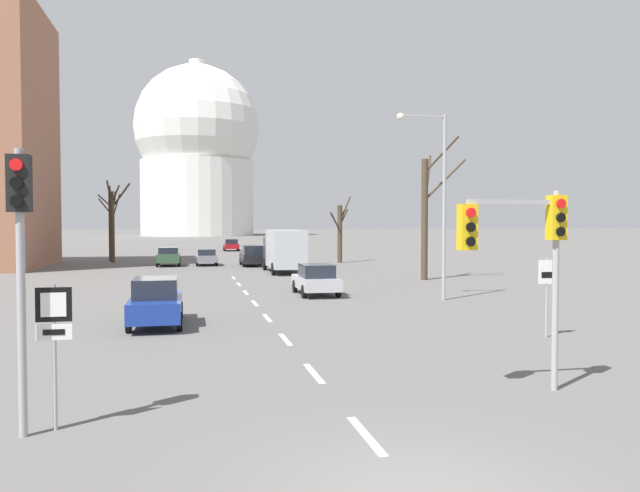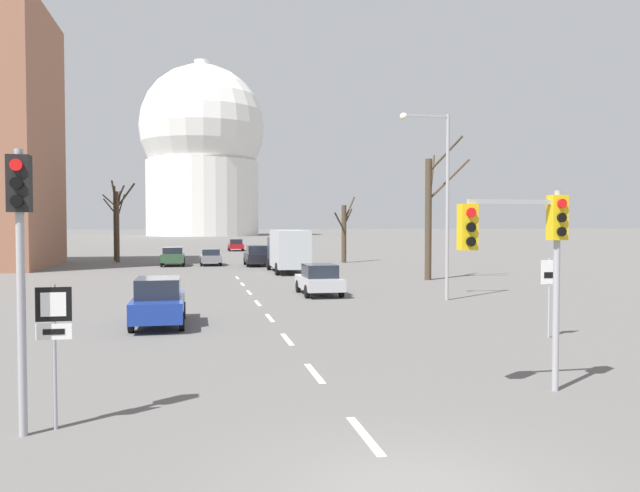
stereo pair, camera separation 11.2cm
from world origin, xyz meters
The scene contains 25 objects.
lane_stripe_0 centered at (0.00, 2.43, 0.00)m, with size 0.16×2.00×0.01m, color silver.
lane_stripe_1 centered at (0.00, 6.93, 0.00)m, with size 0.16×2.00×0.01m, color silver.
lane_stripe_2 centered at (0.00, 11.43, 0.00)m, with size 0.16×2.00×0.01m, color silver.
lane_stripe_3 centered at (0.00, 15.93, 0.00)m, with size 0.16×2.00×0.01m, color silver.
lane_stripe_4 centered at (0.00, 20.43, 0.00)m, with size 0.16×2.00×0.01m, color silver.
lane_stripe_5 centered at (0.00, 24.93, 0.00)m, with size 0.16×2.00×0.01m, color silver.
lane_stripe_6 centered at (0.00, 29.43, 0.00)m, with size 0.16×2.00×0.01m, color silver.
lane_stripe_7 centered at (0.00, 33.93, 0.00)m, with size 0.16×2.00×0.01m, color silver.
traffic_signal_near_left centered at (-5.71, 3.57, 3.40)m, with size 0.36×0.34×4.87m.
traffic_signal_near_right centered at (4.05, 4.36, 3.27)m, with size 2.42×0.34×4.32m.
route_sign_post centered at (-5.24, 3.81, 1.75)m, with size 0.60×0.08×2.56m.
speed_limit_sign centered at (8.18, 10.06, 1.70)m, with size 0.60×0.08×2.52m.
street_lamp_right centered at (8.44, 19.82, 5.35)m, with size 2.44×0.36×8.72m.
sedan_near_left centered at (-1.38, 46.98, 0.73)m, with size 1.81×3.84×1.41m.
sedan_near_right centered at (2.65, 75.17, 0.78)m, with size 1.96×4.05×1.55m.
sedan_mid_centre centered at (-4.58, 46.85, 0.83)m, with size 1.98×3.94×1.60m.
sedan_far_left centered at (-4.07, 14.97, 0.85)m, with size 1.82×4.36×1.71m.
sedan_far_right centered at (3.39, 23.10, 0.79)m, with size 1.90×4.16×1.57m.
sedan_distant_centre centered at (2.42, 45.44, 0.87)m, with size 1.92×4.55×1.75m.
delivery_truck centered at (3.98, 37.67, 1.70)m, with size 2.44×7.20×3.14m.
bare_tree_left_near centered at (-9.80, 52.84, 3.25)m, with size 1.90×1.65×6.41m.
bare_tree_right_near centered at (12.05, 30.00, 4.31)m, with size 3.34×2.88×9.12m.
bare_tree_left_far centered at (-10.09, 55.14, 3.93)m, with size 2.59×3.88×7.92m.
bare_tree_right_far centered at (10.86, 48.30, 3.02)m, with size 2.74×3.41×6.16m.
capitol_dome centered at (0.00, 182.65, 25.39)m, with size 36.90×36.90×52.12m.
Camera 2 is at (-2.84, -7.71, 3.62)m, focal length 35.00 mm.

